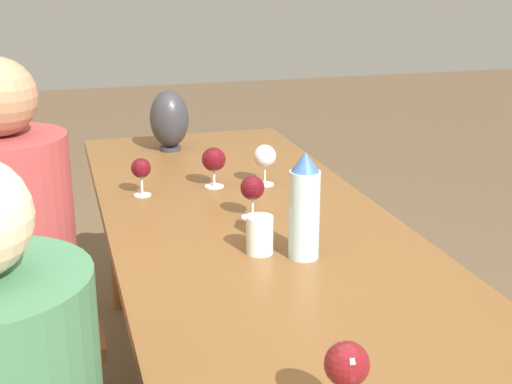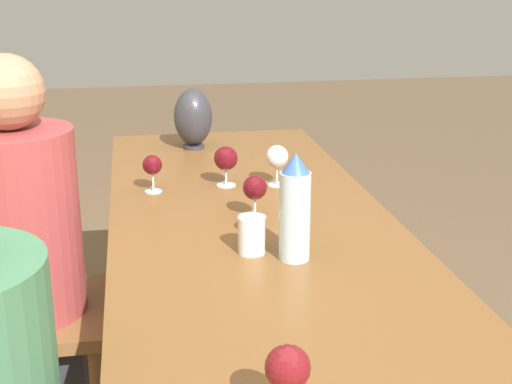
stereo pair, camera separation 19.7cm
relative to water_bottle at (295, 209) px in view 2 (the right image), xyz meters
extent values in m
cube|color=brown|center=(0.02, 0.05, -0.15)|extent=(2.76, 0.82, 0.04)
cylinder|color=brown|center=(1.30, -0.26, -0.52)|extent=(0.07, 0.07, 0.69)
cylinder|color=brown|center=(1.30, 0.36, -0.52)|extent=(0.07, 0.07, 0.69)
cylinder|color=#ADCCD6|center=(0.00, 0.00, -0.02)|extent=(0.08, 0.08, 0.23)
cone|color=#33599E|center=(0.00, 0.00, 0.12)|extent=(0.07, 0.07, 0.05)
cylinder|color=silver|center=(0.06, 0.10, -0.08)|extent=(0.07, 0.07, 0.10)
cylinder|color=#2D2D33|center=(1.14, 0.15, -0.13)|extent=(0.08, 0.08, 0.01)
ellipsoid|color=#2D2D33|center=(1.14, 0.15, -0.01)|extent=(0.15, 0.15, 0.22)
cylinder|color=silver|center=(0.31, 0.04, -0.13)|extent=(0.07, 0.07, 0.00)
cylinder|color=silver|center=(0.31, 0.04, -0.10)|extent=(0.01, 0.01, 0.06)
sphere|color=#510C14|center=(0.31, 0.04, -0.04)|extent=(0.07, 0.07, 0.07)
cylinder|color=silver|center=(0.61, 0.33, -0.13)|extent=(0.06, 0.06, 0.00)
cylinder|color=silver|center=(0.61, 0.33, -0.10)|extent=(0.01, 0.01, 0.06)
sphere|color=#510C14|center=(0.61, 0.33, -0.04)|extent=(0.06, 0.06, 0.06)
cylinder|color=silver|center=(0.61, -0.08, -0.13)|extent=(0.06, 0.06, 0.00)
cylinder|color=silver|center=(0.61, -0.08, -0.10)|extent=(0.01, 0.01, 0.06)
sphere|color=silver|center=(0.61, -0.08, -0.03)|extent=(0.07, 0.07, 0.07)
cylinder|color=silver|center=(0.63, 0.09, -0.13)|extent=(0.06, 0.06, 0.00)
cylinder|color=silver|center=(0.63, 0.09, -0.10)|extent=(0.01, 0.01, 0.06)
sphere|color=#510C14|center=(0.63, 0.09, -0.04)|extent=(0.08, 0.08, 0.08)
sphere|color=maroon|center=(-0.65, 0.16, -0.03)|extent=(0.07, 0.07, 0.07)
cube|color=brown|center=(0.39, 0.71, -0.43)|extent=(0.44, 0.44, 0.04)
cylinder|color=brown|center=(0.58, 0.52, -0.66)|extent=(0.04, 0.04, 0.41)
cube|color=#2D2D38|center=(0.39, 0.65, -0.64)|extent=(0.25, 0.19, 0.45)
cylinder|color=#993838|center=(0.39, 0.71, -0.14)|extent=(0.34, 0.34, 0.55)
sphere|color=#9E7051|center=(0.39, 0.71, 0.24)|extent=(0.21, 0.21, 0.21)
camera|label=1|loc=(-1.56, 0.57, 0.58)|focal=50.00mm
camera|label=2|loc=(-1.60, 0.38, 0.58)|focal=50.00mm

